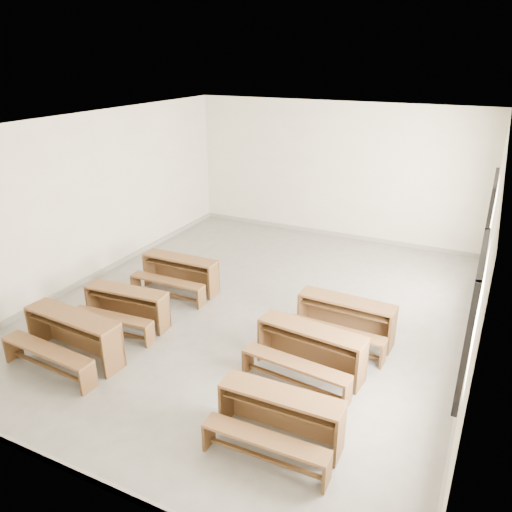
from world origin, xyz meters
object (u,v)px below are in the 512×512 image
at_px(desk_set_0, 71,334).
at_px(desk_set_2, 179,272).
at_px(desk_set_3, 279,415).
at_px(desk_set_4, 309,348).
at_px(desk_set_1, 126,305).
at_px(desk_set_5, 345,317).

relative_size(desk_set_0, desk_set_2, 1.10).
bearing_deg(desk_set_3, desk_set_2, 138.20).
height_order(desk_set_2, desk_set_4, desk_set_4).
xyz_separation_m(desk_set_1, desk_set_4, (3.17, 0.07, 0.03)).
bearing_deg(desk_set_2, desk_set_3, -41.56).
bearing_deg(desk_set_1, desk_set_0, -97.43).
height_order(desk_set_0, desk_set_5, desk_set_0).
distance_m(desk_set_1, desk_set_3, 3.60).
height_order(desk_set_0, desk_set_3, desk_set_0).
bearing_deg(desk_set_2, desk_set_0, -93.16).
height_order(desk_set_1, desk_set_4, desk_set_4).
xyz_separation_m(desk_set_1, desk_set_5, (3.36, 1.14, 0.02)).
relative_size(desk_set_3, desk_set_4, 0.91).
bearing_deg(desk_set_0, desk_set_3, -0.07).
xyz_separation_m(desk_set_0, desk_set_3, (3.39, -0.23, -0.04)).
bearing_deg(desk_set_4, desk_set_2, 161.62).
relative_size(desk_set_0, desk_set_4, 1.02).
distance_m(desk_set_0, desk_set_2, 2.60).
distance_m(desk_set_1, desk_set_4, 3.17).
height_order(desk_set_1, desk_set_3, desk_set_3).
xyz_separation_m(desk_set_2, desk_set_3, (3.28, -2.83, -0.01)).
distance_m(desk_set_2, desk_set_4, 3.42).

